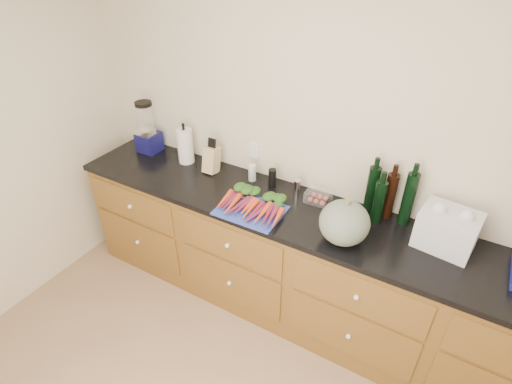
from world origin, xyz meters
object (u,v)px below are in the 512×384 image
Objects in this scene: paper_towel at (185,146)px; tomato_box at (318,197)px; knife_block at (211,160)px; cutting_board at (251,210)px; carrots at (253,204)px; squash at (344,223)px; blender_appliance at (147,130)px.

paper_towel reaches higher than tomato_box.
knife_block is 0.87m from tomato_box.
cutting_board is 0.94× the size of carrots.
squash is at bearing -13.56° from knife_block.
squash is at bearing -1.20° from carrots.
cutting_board is 0.61m from knife_block.
squash is (0.63, -0.01, 0.10)m from carrots.
tomato_box is (0.34, 0.29, 0.00)m from carrots.
squash is 1.18m from knife_block.
blender_appliance is 1.52m from tomato_box.
carrots is (0.00, 0.04, 0.03)m from cutting_board.
tomato_box is at bearing 0.51° from paper_towel.
tomato_box reaches higher than carrots.
paper_towel is at bearing -179.49° from tomato_box.
knife_block reaches higher than cutting_board.
squash is 1.83m from blender_appliance.
knife_block is (-0.53, 0.30, 0.09)m from cutting_board.
carrots is 1.22m from blender_appliance.
paper_towel reaches higher than cutting_board.
cutting_board is 0.86m from paper_towel.
paper_towel reaches higher than carrots.
blender_appliance is at bearing 170.69° from squash.
carrots is 0.63m from squash.
cutting_board is 0.64m from squash.
cutting_board is 0.05m from carrots.
blender_appliance reaches higher than cutting_board.
squash is at bearing -47.21° from tomato_box.
paper_towel is (-0.79, 0.28, 0.10)m from carrots.
squash is 1.49× the size of knife_block.
blender_appliance is 2.14× the size of knife_block.
tomato_box is (0.87, 0.03, -0.06)m from knife_block.
squash is 1.81× the size of tomato_box.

